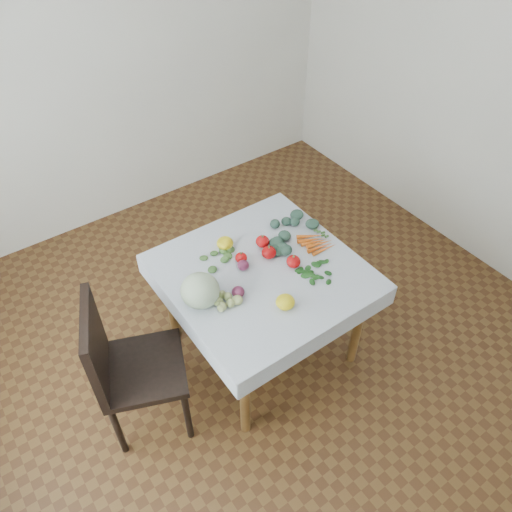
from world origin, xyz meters
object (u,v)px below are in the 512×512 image
Objects in this scene: table at (262,282)px; cabbage at (200,290)px; heirloom_back at (225,243)px; chair at (124,363)px; carrot_bunch at (317,243)px.

cabbage is (-0.43, -0.00, 0.20)m from table.
heirloom_back is (-0.07, 0.30, 0.14)m from table.
chair is 0.94m from heirloom_back.
cabbage reaches higher than table.
table is 9.48× the size of heirloom_back.
table is at bearing 0.44° from cabbage.
cabbage is at bearing 179.50° from carrot_bunch.
cabbage is 2.07× the size of heirloom_back.
carrot_bunch reaches higher than table.
chair is at bearing 179.73° from table.
heirloom_back is at bearing 19.12° from chair.
table is 0.47m from cabbage.
cabbage is at bearing -139.39° from heirloom_back.
table is 4.59× the size of cabbage.
carrot_bunch is at bearing -1.48° from table.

